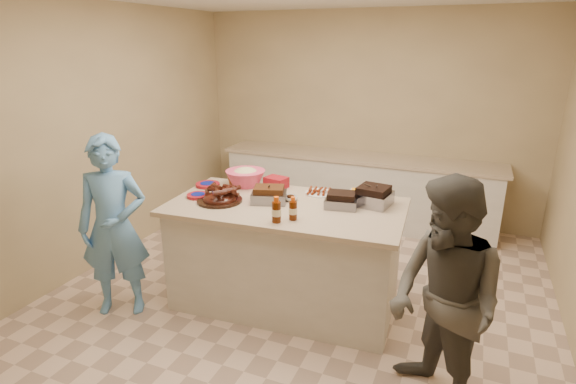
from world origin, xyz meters
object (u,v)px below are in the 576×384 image
at_px(bbq_bottle_b, 293,220).
at_px(coleslaw_bowl, 246,186).
at_px(island, 286,301).
at_px(rib_platter, 220,201).
at_px(plastic_cup, 233,185).
at_px(bbq_bottle_a, 276,222).
at_px(roasting_pan, 373,205).
at_px(guest_blue, 125,308).
at_px(mustard_bottle, 279,201).

bearing_deg(bbq_bottle_b, coleslaw_bowl, 139.89).
xyz_separation_m(island, rib_platter, (-0.57, -0.15, 0.96)).
xyz_separation_m(island, plastic_cup, (-0.70, 0.31, 0.96)).
bearing_deg(island, rib_platter, -168.97).
height_order(bbq_bottle_a, bbq_bottle_b, bbq_bottle_a).
xyz_separation_m(roasting_pan, bbq_bottle_b, (-0.51, -0.58, 0.00)).
bearing_deg(guest_blue, bbq_bottle_b, -13.38).
distance_m(island, plastic_cup, 1.23).
xyz_separation_m(bbq_bottle_a, plastic_cup, (-0.79, 0.71, 0.00)).
bearing_deg(coleslaw_bowl, guest_blue, -125.78).
bearing_deg(rib_platter, bbq_bottle_b, -10.76).
xyz_separation_m(roasting_pan, guest_blue, (-2.00, -0.96, -0.96)).
bearing_deg(rib_platter, plastic_cup, 105.73).
relative_size(roasting_pan, bbq_bottle_a, 1.36).
xyz_separation_m(bbq_bottle_b, plastic_cup, (-0.89, 0.61, -0.00)).
relative_size(roasting_pan, plastic_cup, 2.86).
distance_m(mustard_bottle, guest_blue, 1.71).
height_order(island, bbq_bottle_b, bbq_bottle_b).
height_order(roasting_pan, bbq_bottle_b, bbq_bottle_b).
relative_size(island, rib_platter, 5.06).
relative_size(bbq_bottle_a, bbq_bottle_b, 1.11).
bearing_deg(coleslaw_bowl, roasting_pan, -2.70).
relative_size(roasting_pan, guest_blue, 0.18).
bearing_deg(bbq_bottle_a, coleslaw_bowl, 131.79).
bearing_deg(mustard_bottle, island, -31.63).
relative_size(rib_platter, guest_blue, 0.25).
distance_m(roasting_pan, bbq_bottle_b, 0.77).
distance_m(coleslaw_bowl, bbq_bottle_a, 0.99).
height_order(island, plastic_cup, plastic_cup).
bearing_deg(mustard_bottle, guest_blue, -148.94).
distance_m(island, bbq_bottle_b, 1.02).
distance_m(mustard_bottle, plastic_cup, 0.66).
distance_m(roasting_pan, plastic_cup, 1.40).
bearing_deg(plastic_cup, rib_platter, -74.27).
bearing_deg(bbq_bottle_b, rib_platter, 169.24).
bearing_deg(guest_blue, roasting_pan, -2.07).
bearing_deg(bbq_bottle_a, bbq_bottle_b, 45.12).
bearing_deg(roasting_pan, island, -149.40).
distance_m(rib_platter, mustard_bottle, 0.52).
bearing_deg(coleslaw_bowl, rib_platter, -89.63).
distance_m(rib_platter, bbq_bottle_a, 0.70).
distance_m(roasting_pan, coleslaw_bowl, 1.27).
height_order(island, coleslaw_bowl, coleslaw_bowl).
bearing_deg(mustard_bottle, roasting_pan, 16.17).
bearing_deg(bbq_bottle_b, plastic_cup, 145.54).
bearing_deg(rib_platter, coleslaw_bowl, 90.37).
bearing_deg(bbq_bottle_b, guest_blue, -165.69).
height_order(rib_platter, bbq_bottle_b, bbq_bottle_b).
height_order(coleslaw_bowl, bbq_bottle_a, coleslaw_bowl).
relative_size(rib_platter, roasting_pan, 1.40).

